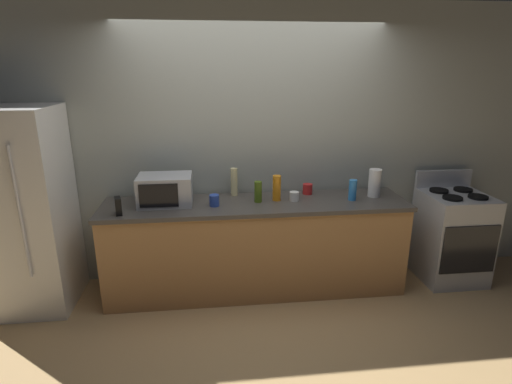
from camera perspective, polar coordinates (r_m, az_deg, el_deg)
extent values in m
plane|color=tan|center=(3.83, 0.71, -16.27)|extent=(8.00, 8.00, 0.00)
cube|color=#9EA399|center=(4.07, -0.67, 6.42)|extent=(6.40, 0.10, 2.70)
cube|color=#B27F4C|center=(3.97, 0.00, -7.89)|extent=(2.80, 0.60, 0.86)
cube|color=#47423D|center=(3.80, 0.00, -1.73)|extent=(2.84, 0.64, 0.04)
cube|color=white|center=(4.11, -29.74, -2.30)|extent=(0.72, 0.70, 1.80)
cylinder|color=silver|center=(3.70, -30.11, -2.69)|extent=(0.02, 0.02, 1.10)
cube|color=#B7BABF|center=(4.62, 25.63, -5.69)|extent=(0.60, 0.60, 0.90)
cube|color=black|center=(4.38, 27.70, -7.17)|extent=(0.55, 0.02, 0.48)
cube|color=#B7BABF|center=(4.68, 24.72, 1.73)|extent=(0.60, 0.04, 0.18)
cylinder|color=black|center=(4.30, 25.78, -0.74)|extent=(0.18, 0.18, 0.02)
cylinder|color=black|center=(4.45, 28.61, -0.61)|extent=(0.18, 0.18, 0.02)
cylinder|color=black|center=(4.50, 24.20, 0.19)|extent=(0.18, 0.18, 0.02)
cylinder|color=black|center=(4.64, 26.97, 0.29)|extent=(0.18, 0.18, 0.02)
cube|color=#B7BABF|center=(3.80, -12.57, 0.30)|extent=(0.48, 0.34, 0.27)
cube|color=black|center=(3.64, -13.46, -0.51)|extent=(0.34, 0.01, 0.21)
cylinder|color=white|center=(4.09, 16.24, 1.23)|extent=(0.12, 0.12, 0.27)
cube|color=black|center=(3.65, -18.70, -1.86)|extent=(0.08, 0.12, 0.15)
cylinder|color=#338CE5|center=(3.93, 13.35, 0.27)|extent=(0.07, 0.07, 0.20)
cylinder|color=beige|center=(3.96, -3.08, 1.42)|extent=(0.07, 0.07, 0.27)
cylinder|color=#4C6B19|center=(3.77, 0.30, 0.04)|extent=(0.07, 0.07, 0.20)
cylinder|color=orange|center=(3.82, 2.91, 0.56)|extent=(0.08, 0.08, 0.24)
cylinder|color=#2D4CB2|center=(3.70, -5.85, -1.18)|extent=(0.09, 0.09, 0.10)
cylinder|color=red|center=(4.06, 7.22, 0.42)|extent=(0.09, 0.09, 0.10)
cylinder|color=white|center=(3.84, 5.37, -0.59)|extent=(0.09, 0.09, 0.09)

